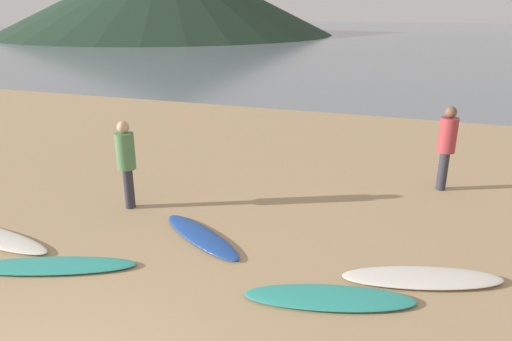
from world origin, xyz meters
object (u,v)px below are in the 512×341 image
(surfboard_3, at_px, (330,298))
(person_1, at_px, (447,142))
(surfboard_4, at_px, (422,278))
(surfboard_1, at_px, (51,266))
(person_0, at_px, (126,158))
(surfboard_2, at_px, (201,236))

(surfboard_3, relative_size, person_1, 1.27)
(surfboard_4, bearing_deg, surfboard_1, 178.67)
(surfboard_4, bearing_deg, person_1, 68.24)
(surfboard_1, height_order, surfboard_4, surfboard_4)
(person_0, bearing_deg, surfboard_4, -141.32)
(surfboard_1, bearing_deg, surfboard_2, 22.21)
(surfboard_1, bearing_deg, surfboard_3, -13.32)
(surfboard_2, bearing_deg, person_0, -168.49)
(surfboard_2, relative_size, person_1, 1.16)
(surfboard_3, xyz_separation_m, person_0, (-4.12, 1.69, 0.94))
(surfboard_1, height_order, person_1, person_1)
(surfboard_1, distance_m, person_1, 7.54)
(surfboard_4, height_order, person_0, person_0)
(surfboard_3, relative_size, person_0, 1.33)
(surfboard_1, xyz_separation_m, person_0, (-0.16, 2.25, 0.95))
(surfboard_2, bearing_deg, surfboard_1, -104.04)
(surfboard_3, bearing_deg, surfboard_1, 173.12)
(surfboard_4, relative_size, person_1, 1.27)
(surfboard_3, xyz_separation_m, person_1, (1.42, 4.62, 0.99))
(surfboard_2, xyz_separation_m, person_1, (3.74, 3.62, 0.99))
(surfboard_1, distance_m, surfboard_3, 4.01)
(surfboard_2, bearing_deg, person_1, 76.38)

